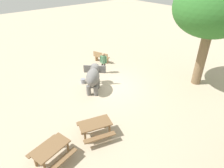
{
  "coord_description": "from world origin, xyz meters",
  "views": [
    {
      "loc": [
        7.43,
        8.9,
        7.1
      ],
      "look_at": [
        0.65,
        0.88,
        0.8
      ],
      "focal_mm": 31.7,
      "sensor_mm": 36.0,
      "label": 1
    }
  ],
  "objects_px": {
    "elephant": "(93,76)",
    "person_handler": "(103,61)",
    "wooden_bench": "(101,57)",
    "feed_bucket": "(83,81)",
    "picnic_table_near": "(95,126)",
    "shade_tree_main": "(214,8)",
    "picnic_table_far": "(51,150)"
  },
  "relations": [
    {
      "from": "wooden_bench",
      "to": "feed_bucket",
      "type": "xyz_separation_m",
      "value": [
        3.15,
        1.99,
        -0.31
      ]
    },
    {
      "from": "person_handler",
      "to": "shade_tree_main",
      "type": "relative_size",
      "value": 0.24
    },
    {
      "from": "feed_bucket",
      "to": "elephant",
      "type": "bearing_deg",
      "value": 94.66
    },
    {
      "from": "shade_tree_main",
      "to": "person_handler",
      "type": "bearing_deg",
      "value": -53.13
    },
    {
      "from": "person_handler",
      "to": "elephant",
      "type": "bearing_deg",
      "value": -0.8
    },
    {
      "from": "person_handler",
      "to": "shade_tree_main",
      "type": "distance_m",
      "value": 7.85
    },
    {
      "from": "elephant",
      "to": "picnic_table_near",
      "type": "bearing_deg",
      "value": -170.47
    },
    {
      "from": "elephant",
      "to": "picnic_table_far",
      "type": "height_order",
      "value": "elephant"
    },
    {
      "from": "person_handler",
      "to": "shade_tree_main",
      "type": "height_order",
      "value": "shade_tree_main"
    },
    {
      "from": "shade_tree_main",
      "to": "wooden_bench",
      "type": "xyz_separation_m",
      "value": [
        2.93,
        -7.08,
        -4.54
      ]
    },
    {
      "from": "person_handler",
      "to": "feed_bucket",
      "type": "relative_size",
      "value": 4.5
    },
    {
      "from": "wooden_bench",
      "to": "feed_bucket",
      "type": "height_order",
      "value": "wooden_bench"
    },
    {
      "from": "elephant",
      "to": "wooden_bench",
      "type": "height_order",
      "value": "elephant"
    },
    {
      "from": "feed_bucket",
      "to": "picnic_table_far",
      "type": "bearing_deg",
      "value": 45.65
    },
    {
      "from": "elephant",
      "to": "feed_bucket",
      "type": "height_order",
      "value": "elephant"
    },
    {
      "from": "shade_tree_main",
      "to": "picnic_table_near",
      "type": "height_order",
      "value": "shade_tree_main"
    },
    {
      "from": "wooden_bench",
      "to": "feed_bucket",
      "type": "relative_size",
      "value": 4.03
    },
    {
      "from": "picnic_table_far",
      "to": "wooden_bench",
      "type": "bearing_deg",
      "value": 27.55
    },
    {
      "from": "elephant",
      "to": "picnic_table_far",
      "type": "xyz_separation_m",
      "value": [
        4.61,
        3.45,
        -0.39
      ]
    },
    {
      "from": "shade_tree_main",
      "to": "picnic_table_far",
      "type": "height_order",
      "value": "shade_tree_main"
    },
    {
      "from": "elephant",
      "to": "shade_tree_main",
      "type": "bearing_deg",
      "value": -79.03
    },
    {
      "from": "picnic_table_near",
      "to": "person_handler",
      "type": "bearing_deg",
      "value": -114.19
    },
    {
      "from": "elephant",
      "to": "person_handler",
      "type": "bearing_deg",
      "value": -9.32
    },
    {
      "from": "person_handler",
      "to": "wooden_bench",
      "type": "relative_size",
      "value": 1.12
    },
    {
      "from": "shade_tree_main",
      "to": "wooden_bench",
      "type": "bearing_deg",
      "value": -67.54
    },
    {
      "from": "picnic_table_near",
      "to": "feed_bucket",
      "type": "xyz_separation_m",
      "value": [
        -2.29,
        -4.63,
        -0.43
      ]
    },
    {
      "from": "picnic_table_near",
      "to": "shade_tree_main",
      "type": "bearing_deg",
      "value": -165.83
    },
    {
      "from": "elephant",
      "to": "shade_tree_main",
      "type": "height_order",
      "value": "shade_tree_main"
    },
    {
      "from": "person_handler",
      "to": "picnic_table_far",
      "type": "relative_size",
      "value": 0.9
    },
    {
      "from": "elephant",
      "to": "picnic_table_far",
      "type": "distance_m",
      "value": 5.77
    },
    {
      "from": "feed_bucket",
      "to": "person_handler",
      "type": "bearing_deg",
      "value": -172.47
    },
    {
      "from": "elephant",
      "to": "wooden_bench",
      "type": "relative_size",
      "value": 1.43
    }
  ]
}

